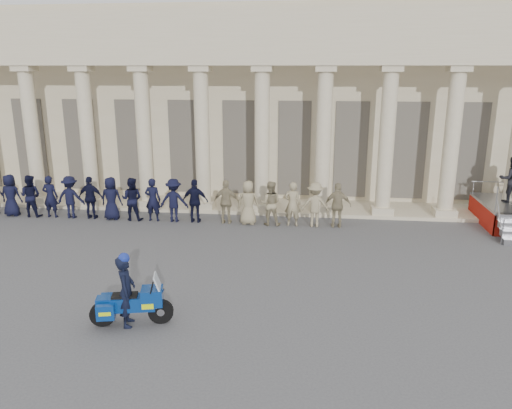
# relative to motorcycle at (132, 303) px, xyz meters

# --- Properties ---
(ground) EXTENTS (90.00, 90.00, 0.00)m
(ground) POSITION_rel_motorcycle_xyz_m (0.86, 2.28, -0.57)
(ground) COLOR #474749
(ground) RESTS_ON ground
(building) EXTENTS (40.00, 12.50, 9.00)m
(building) POSITION_rel_motorcycle_xyz_m (0.86, 17.02, 3.95)
(building) COLOR #C4B493
(building) RESTS_ON ground
(officer_rank) EXTENTS (17.48, 0.69, 1.82)m
(officer_rank) POSITION_rel_motorcycle_xyz_m (-2.93, 8.54, 0.34)
(officer_rank) COLOR black
(officer_rank) RESTS_ON ground
(motorcycle) EXTENTS (2.04, 1.02, 1.32)m
(motorcycle) POSITION_rel_motorcycle_xyz_m (0.00, 0.00, 0.00)
(motorcycle) COLOR black
(motorcycle) RESTS_ON ground
(rider) EXTENTS (0.57, 0.75, 1.92)m
(rider) POSITION_rel_motorcycle_xyz_m (-0.11, -0.03, 0.38)
(rider) COLOR black
(rider) RESTS_ON ground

